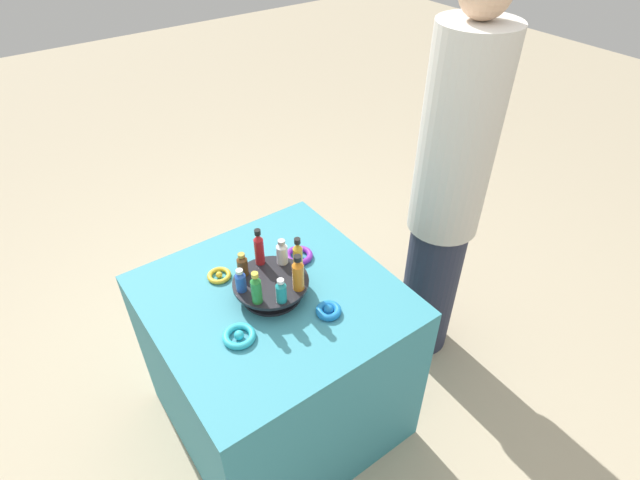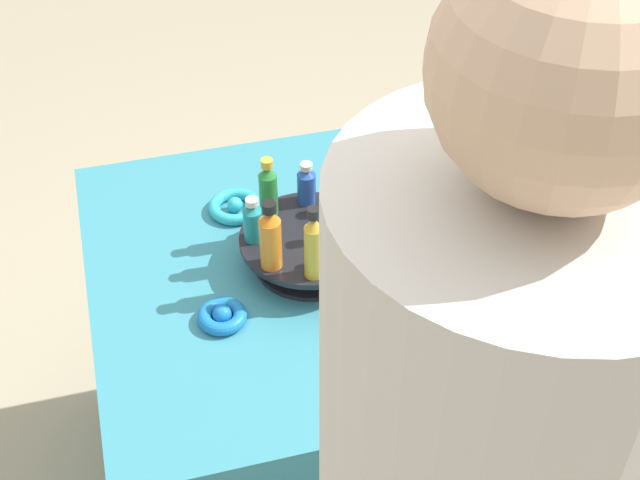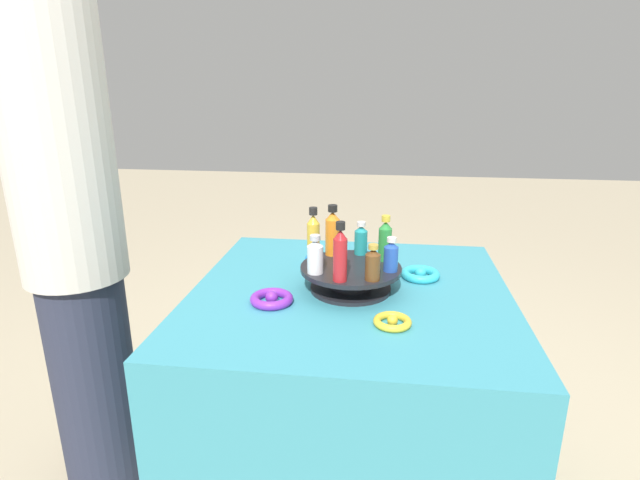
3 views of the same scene
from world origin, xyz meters
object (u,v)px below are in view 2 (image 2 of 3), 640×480
at_px(bottle_red, 367,205).
at_px(ribbon_bow_teal, 235,206).
at_px(display_stand, 310,247).
at_px(bottle_blue, 306,184).
at_px(bottle_orange, 270,237).
at_px(bottle_teal, 253,221).
at_px(bottle_clear, 354,242).
at_px(bottle_green, 268,189).
at_px(bottle_brown, 346,192).
at_px(ribbon_bow_blue, 222,316).
at_px(bottle_gold, 314,245).
at_px(ribbon_bow_purple, 397,317).
at_px(ribbon_bow_gold, 387,208).

relative_size(bottle_red, ribbon_bow_teal, 1.37).
height_order(display_stand, bottle_red, bottle_red).
xyz_separation_m(bottle_blue, ribbon_bow_teal, (-0.13, 0.09, -0.10)).
height_order(bottle_orange, bottle_red, bottle_red).
relative_size(bottle_teal, bottle_red, 0.63).
bearing_deg(bottle_clear, bottle_green, 124.07).
distance_m(bottle_brown, bottle_red, 0.09).
distance_m(bottle_blue, ribbon_bow_blue, 0.32).
distance_m(bottle_gold, ribbon_bow_blue, 0.21).
height_order(display_stand, bottle_gold, bottle_gold).
height_order(ribbon_bow_purple, ribbon_bow_gold, ribbon_bow_purple).
xyz_separation_m(display_stand, bottle_gold, (-0.02, -0.10, 0.10)).
relative_size(bottle_gold, ribbon_bow_blue, 1.70).
relative_size(bottle_blue, bottle_green, 0.72).
distance_m(bottle_clear, ribbon_bow_purple, 0.16).
bearing_deg(display_stand, bottle_gold, -100.93).
bearing_deg(bottle_gold, bottle_teal, 124.07).
xyz_separation_m(bottle_teal, bottle_red, (0.21, -0.04, 0.03)).
bearing_deg(ribbon_bow_teal, bottle_gold, -73.00).
bearing_deg(ribbon_bow_gold, bottle_brown, -153.88).
distance_m(ribbon_bow_blue, ribbon_bow_purple, 0.32).
xyz_separation_m(display_stand, ribbon_bow_teal, (-0.11, 0.19, -0.03)).
xyz_separation_m(bottle_gold, ribbon_bow_purple, (0.13, -0.09, -0.13)).
height_order(bottle_gold, ribbon_bow_blue, bottle_gold).
height_order(bottle_teal, ribbon_bow_blue, bottle_teal).
bearing_deg(bottle_clear, display_stand, 124.07).
height_order(bottle_clear, ribbon_bow_purple, bottle_clear).
bearing_deg(bottle_clear, bottle_red, 56.57).
xyz_separation_m(bottle_brown, bottle_red, (0.02, -0.08, 0.03)).
distance_m(display_stand, bottle_teal, 0.13).
relative_size(bottle_teal, bottle_orange, 0.66).
bearing_deg(bottle_green, bottle_gold, -78.43).
distance_m(ribbon_bow_blue, ribbon_bow_gold, 0.45).
bearing_deg(bottle_clear, bottle_blue, 101.57).
xyz_separation_m(bottle_orange, ribbon_bow_teal, (-0.02, 0.25, -0.12)).
bearing_deg(bottle_gold, ribbon_bow_teal, 107.00).
relative_size(bottle_green, ribbon_bow_purple, 1.16).
relative_size(bottle_green, ribbon_bow_blue, 1.41).
distance_m(bottle_brown, bottle_clear, 0.15).
distance_m(display_stand, bottle_green, 0.14).
height_order(bottle_green, bottle_gold, bottle_gold).
xyz_separation_m(bottle_orange, bottle_clear, (0.15, -0.03, -0.02)).
bearing_deg(display_stand, ribbon_bow_gold, 29.90).
xyz_separation_m(bottle_red, ribbon_bow_gold, (0.09, 0.13, -0.13)).
relative_size(bottle_brown, ribbon_bow_teal, 0.84).
height_order(bottle_blue, ribbon_bow_gold, bottle_blue).
distance_m(bottle_orange, bottle_clear, 0.15).
relative_size(bottle_teal, bottle_clear, 0.94).
bearing_deg(ribbon_bow_blue, bottle_blue, 45.27).
xyz_separation_m(ribbon_bow_gold, ribbon_bow_teal, (-0.30, 0.08, 0.00)).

